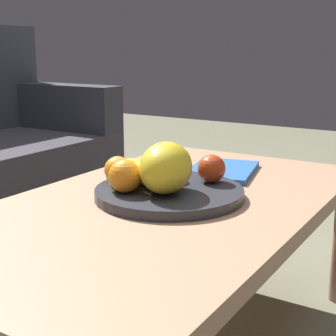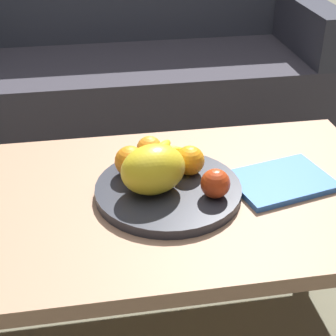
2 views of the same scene
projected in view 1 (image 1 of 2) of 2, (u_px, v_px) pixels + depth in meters
The scene contains 9 objects.
coffee_table at pixel (164, 217), 1.23m from camera, with size 1.21×0.68×0.43m.
fruit_bowl at pixel (168, 193), 1.23m from camera, with size 0.37×0.37×0.03m, color #2D2F37.
melon_large_front at pixel (166, 168), 1.18m from camera, with size 0.16×0.12×0.12m, color yellow.
orange_front at pixel (166, 165), 1.30m from camera, with size 0.08×0.08×0.08m, color orange.
orange_left at pixel (125, 176), 1.18m from camera, with size 0.08×0.08×0.08m, color orange.
orange_right at pixel (118, 170), 1.27m from camera, with size 0.07×0.07×0.07m, color orange.
apple_front at pixel (212, 169), 1.27m from camera, with size 0.07×0.07×0.07m, color #BD3A16.
banana_bunch at pixel (134, 174), 1.25m from camera, with size 0.17×0.15×0.06m.
magazine at pixel (222, 170), 1.48m from camera, with size 0.25×0.18×0.02m, color blue.
Camera 1 is at (-0.98, -0.62, 0.79)m, focal length 53.67 mm.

